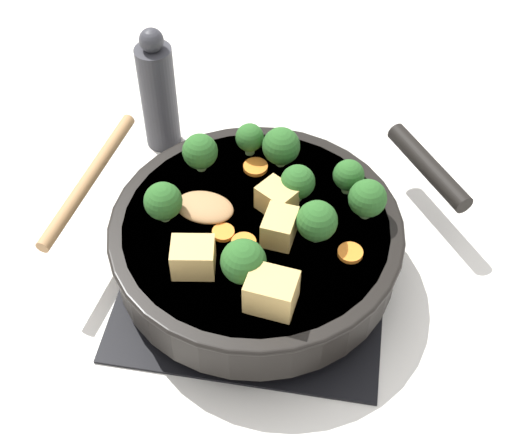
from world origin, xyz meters
TOP-DOWN VIEW (x-y plane):
  - ground_plane at (0.00, 0.00)m, footprint 2.40×2.40m
  - front_burner_grate at (0.00, 0.00)m, footprint 0.31×0.31m
  - skillet_pan at (-0.00, 0.00)m, footprint 0.37×0.41m
  - wooden_spoon at (-0.02, -0.14)m, footprint 0.22×0.21m
  - tofu_cube_center_large at (-0.03, 0.02)m, footprint 0.05×0.05m
  - tofu_cube_near_handle at (0.01, 0.03)m, footprint 0.05×0.04m
  - tofu_cube_east_chunk at (0.10, 0.03)m, footprint 0.05×0.05m
  - tofu_cube_west_chunk at (0.07, -0.05)m, footprint 0.04×0.05m
  - broccoli_floret_near_spoon at (0.08, -0.00)m, footprint 0.05×0.05m
  - broccoli_floret_center_top at (-0.11, -0.03)m, footprint 0.03×0.03m
  - broccoli_floret_east_rim at (-0.07, 0.10)m, footprint 0.04×0.04m
  - broccoli_floret_west_rim at (-0.05, 0.04)m, footprint 0.04×0.04m
  - broccoli_floret_north_edge at (-0.10, 0.01)m, footprint 0.05×0.05m
  - broccoli_floret_south_cluster at (0.01, 0.07)m, footprint 0.05×0.05m
  - broccoli_floret_mid_floret at (0.01, -0.10)m, footprint 0.04×0.04m
  - broccoli_floret_small_inner at (-0.08, -0.08)m, footprint 0.04×0.04m
  - broccoli_floret_tall_stem at (-0.03, 0.12)m, footprint 0.04×0.04m
  - carrot_slice_orange_thin at (-0.09, -0.02)m, footprint 0.03×0.03m
  - carrot_slice_near_center at (0.02, -0.03)m, footprint 0.03×0.03m
  - carrot_slice_edge_slice at (0.03, 0.11)m, footprint 0.03×0.03m
  - carrot_slice_under_broccoli at (0.03, -0.01)m, footprint 0.03×0.03m
  - pepper_mill at (-0.21, -0.17)m, footprint 0.05×0.05m

SIDE VIEW (x-z plane):
  - ground_plane at x=0.00m, z-range 0.00..0.00m
  - front_burner_grate at x=0.00m, z-range 0.00..0.03m
  - skillet_pan at x=0.00m, z-range 0.03..0.09m
  - pepper_mill at x=-0.21m, z-range -0.01..0.18m
  - carrot_slice_orange_thin at x=-0.09m, z-range 0.09..0.09m
  - carrot_slice_near_center at x=0.02m, z-range 0.09..0.09m
  - carrot_slice_edge_slice at x=0.03m, z-range 0.09..0.09m
  - carrot_slice_under_broccoli at x=0.03m, z-range 0.09..0.09m
  - wooden_spoon at x=-0.02m, z-range 0.09..0.10m
  - tofu_cube_center_large at x=-0.03m, z-range 0.09..0.12m
  - tofu_cube_near_handle at x=0.01m, z-range 0.09..0.12m
  - tofu_cube_west_chunk at x=0.07m, z-range 0.09..0.12m
  - tofu_cube_east_chunk at x=0.10m, z-range 0.09..0.13m
  - broccoli_floret_center_top at x=-0.11m, z-range 0.09..0.13m
  - broccoli_floret_east_rim at x=-0.07m, z-range 0.09..0.13m
  - broccoli_floret_west_rim at x=-0.05m, z-range 0.09..0.14m
  - broccoli_floret_small_inner at x=-0.08m, z-range 0.09..0.14m
  - broccoli_floret_mid_floret at x=0.01m, z-range 0.09..0.14m
  - broccoli_floret_tall_stem at x=-0.03m, z-range 0.09..0.14m
  - broccoli_floret_north_edge at x=-0.10m, z-range 0.09..0.14m
  - broccoli_floret_south_cluster at x=0.01m, z-range 0.09..0.14m
  - broccoli_floret_near_spoon at x=0.08m, z-range 0.09..0.14m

